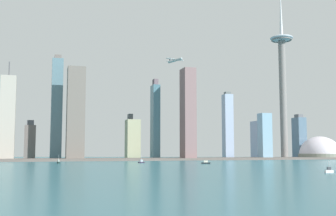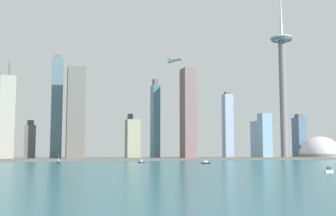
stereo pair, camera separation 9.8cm
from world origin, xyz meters
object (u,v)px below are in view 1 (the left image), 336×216
at_px(skyscraper_12, 257,140).
at_px(skyscraper_7, 188,114).
at_px(skyscraper_1, 57,108).
at_px(boat_1, 206,163).
at_px(skyscraper_10, 133,140).
at_px(skyscraper_3, 7,118).
at_px(skyscraper_0, 130,138).
at_px(observation_tower, 282,72).
at_px(stadium_dome, 320,154).
at_px(boat_6, 58,162).
at_px(boat_2, 141,162).
at_px(skyscraper_11, 299,137).
at_px(skyscraper_5, 155,121).
at_px(skyscraper_9, 76,113).
at_px(airplane, 175,60).
at_px(skyscraper_8, 228,126).
at_px(boat_0, 329,171).
at_px(skyscraper_4, 265,136).
at_px(skyscraper_2, 30,141).

bearing_deg(skyscraper_12, skyscraper_7, -152.98).
height_order(skyscraper_1, boat_1, skyscraper_1).
bearing_deg(skyscraper_10, skyscraper_7, -40.33).
distance_m(skyscraper_3, boat_1, 327.89).
xyz_separation_m(skyscraper_0, skyscraper_7, (73.49, -107.98, 37.42)).
bearing_deg(skyscraper_0, boat_1, -84.57).
xyz_separation_m(observation_tower, stadium_dome, (61.82, -19.67, -153.68)).
relative_size(skyscraper_1, boat_6, 16.97).
distance_m(observation_tower, boat_2, 386.98).
bearing_deg(skyscraper_11, skyscraper_5, -178.05).
distance_m(skyscraper_0, boat_6, 269.20).
distance_m(skyscraper_9, boat_6, 162.30).
distance_m(observation_tower, airplane, 235.09).
relative_size(skyscraper_10, boat_6, 6.62).
height_order(observation_tower, boat_2, observation_tower).
bearing_deg(skyscraper_9, skyscraper_11, 5.50).
relative_size(skyscraper_8, skyscraper_10, 1.80).
bearing_deg(boat_6, boat_0, -156.03).
bearing_deg(boat_0, skyscraper_7, -90.61).
xyz_separation_m(skyscraper_1, skyscraper_7, (205.37, -75.66, -10.51)).
bearing_deg(skyscraper_4, skyscraper_12, 72.25).
relative_size(skyscraper_1, airplane, 5.15).
xyz_separation_m(skyscraper_10, skyscraper_12, (251.11, 22.49, 1.90)).
distance_m(observation_tower, skyscraper_12, 139.59).
bearing_deg(skyscraper_4, skyscraper_2, 169.37).
bearing_deg(skyscraper_5, skyscraper_11, 1.95).
bearing_deg(skyscraper_11, skyscraper_2, 176.60).
bearing_deg(skyscraper_3, stadium_dome, -1.83).
relative_size(skyscraper_8, boat_0, 14.33).
height_order(observation_tower, skyscraper_10, observation_tower).
distance_m(skyscraper_1, skyscraper_10, 137.95).
distance_m(stadium_dome, airplane, 329.05).
distance_m(observation_tower, skyscraper_3, 490.75).
distance_m(stadium_dome, boat_0, 506.78).
height_order(skyscraper_10, skyscraper_11, skyscraper_11).
bearing_deg(observation_tower, skyscraper_7, -169.61).
bearing_deg(skyscraper_10, skyscraper_8, -2.79).
relative_size(skyscraper_0, skyscraper_3, 0.54).
bearing_deg(skyscraper_9, skyscraper_1, 116.06).
xyz_separation_m(skyscraper_1, boat_1, (159.88, -262.44, -84.00)).
bearing_deg(skyscraper_8, skyscraper_4, -37.15).
distance_m(skyscraper_10, boat_0, 460.97).
xyz_separation_m(skyscraper_8, boat_2, (-206.31, -185.53, -58.27)).
xyz_separation_m(stadium_dome, skyscraper_8, (-166.19, 40.00, 50.86)).
relative_size(skyscraper_2, skyscraper_8, 0.54).
relative_size(boat_2, airplane, 0.29).
distance_m(observation_tower, skyscraper_4, 133.98).
bearing_deg(skyscraper_0, skyscraper_11, -8.01).
bearing_deg(boat_1, skyscraper_4, -119.08).
relative_size(skyscraper_4, skyscraper_8, 0.66).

